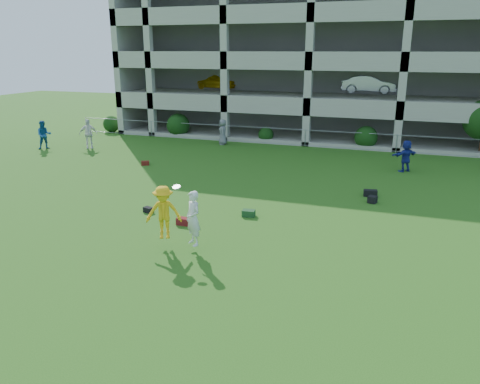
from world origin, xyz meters
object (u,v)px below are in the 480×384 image
at_px(bystander_a, 44,135).
at_px(crate_d, 372,199).
at_px(frisbee_contest, 172,214).
at_px(bystander_b, 88,134).
at_px(bystander_c, 223,132).
at_px(bystander_d, 406,156).
at_px(parking_garage, 329,55).

xyz_separation_m(bystander_a, crate_d, (21.70, -4.68, -0.80)).
height_order(bystander_a, frisbee_contest, frisbee_contest).
relative_size(bystander_b, frisbee_contest, 0.93).
distance_m(crate_d, frisbee_contest, 9.49).
height_order(bystander_a, bystander_c, bystander_a).
xyz_separation_m(crate_d, frisbee_contest, (-6.00, -7.27, 1.08)).
bearing_deg(bystander_c, bystander_d, 48.66).
height_order(bystander_d, parking_garage, parking_garage).
xyz_separation_m(bystander_c, bystander_d, (12.21, -3.76, -0.02)).
distance_m(bystander_a, parking_garage, 22.97).
distance_m(bystander_a, crate_d, 22.21).
xyz_separation_m(crate_d, parking_garage, (-5.34, 19.99, 5.86)).
height_order(bystander_a, parking_garage, parking_garage).
height_order(bystander_c, frisbee_contest, frisbee_contest).
bearing_deg(bystander_b, frisbee_contest, -80.13).
distance_m(bystander_a, bystander_b, 2.91).
distance_m(bystander_b, crate_d, 19.91).
bearing_deg(frisbee_contest, bystander_a, 142.71).
xyz_separation_m(bystander_c, parking_garage, (5.61, 9.94, 5.12)).
height_order(bystander_a, crate_d, bystander_a).
relative_size(bystander_b, bystander_d, 1.14).
relative_size(bystander_a, bystander_b, 0.96).
relative_size(crate_d, parking_garage, 0.01).
xyz_separation_m(bystander_c, frisbee_contest, (4.95, -17.32, 0.34)).
bearing_deg(bystander_a, parking_garage, -0.11).
relative_size(bystander_d, crate_d, 4.97).
bearing_deg(bystander_d, bystander_b, -41.65).
bearing_deg(crate_d, parking_garage, 104.96).
relative_size(bystander_c, bystander_d, 1.02).
distance_m(bystander_d, frisbee_contest, 15.38).
relative_size(bystander_d, parking_garage, 0.06).
bearing_deg(parking_garage, crate_d, -75.04).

